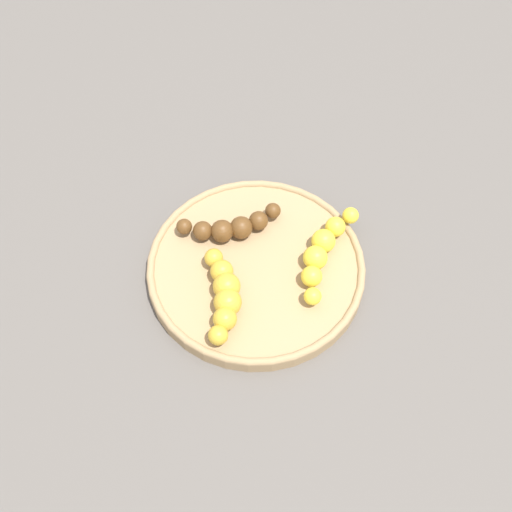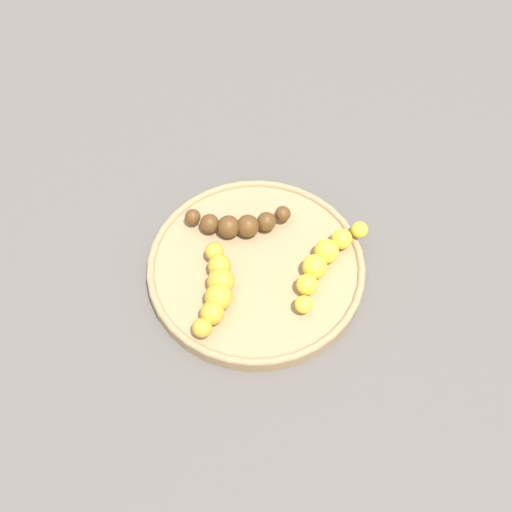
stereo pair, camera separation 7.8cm
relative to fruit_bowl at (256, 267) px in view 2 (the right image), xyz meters
name	(u,v)px [view 2 (the right image)]	position (x,y,z in m)	size (l,w,h in m)	color
ground_plane	(256,272)	(0.00, 0.00, -0.01)	(2.40, 2.40, 0.00)	#56514C
fruit_bowl	(256,267)	(0.00, 0.00, 0.00)	(0.28, 0.28, 0.02)	#A08259
banana_yellow	(324,261)	(-0.07, 0.05, 0.02)	(0.15, 0.08, 0.03)	yellow
banana_overripe	(238,223)	(-0.01, -0.06, 0.02)	(0.13, 0.08, 0.03)	#593819
banana_spotted	(217,289)	(0.07, 0.02, 0.02)	(0.09, 0.11, 0.03)	gold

